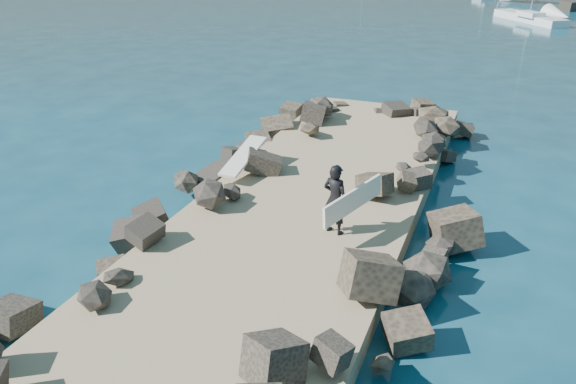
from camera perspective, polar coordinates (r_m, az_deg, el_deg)
name	(u,v)px	position (r m, az deg, el deg)	size (l,w,h in m)	color
ground	(301,226)	(15.73, 1.34, -3.52)	(800.00, 800.00, 0.00)	#0F384C
jetty	(273,252)	(13.97, -1.51, -6.08)	(6.00, 26.00, 0.60)	#8C7759
riprap_left	(182,216)	(15.47, -10.74, -2.42)	(2.60, 22.00, 1.00)	black
riprap_right	(394,258)	(13.58, 10.74, -6.56)	(2.60, 22.00, 1.00)	black
surfboard_resting	(243,159)	(17.59, -4.54, 3.33)	(0.58, 2.34, 0.08)	silver
surfer_with_board	(338,199)	(13.83, 5.08, -0.76)	(1.27, 2.15, 1.83)	black
sailboat_c	(530,18)	(57.76, 23.34, 15.94)	(6.48, 7.83, 9.97)	silver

